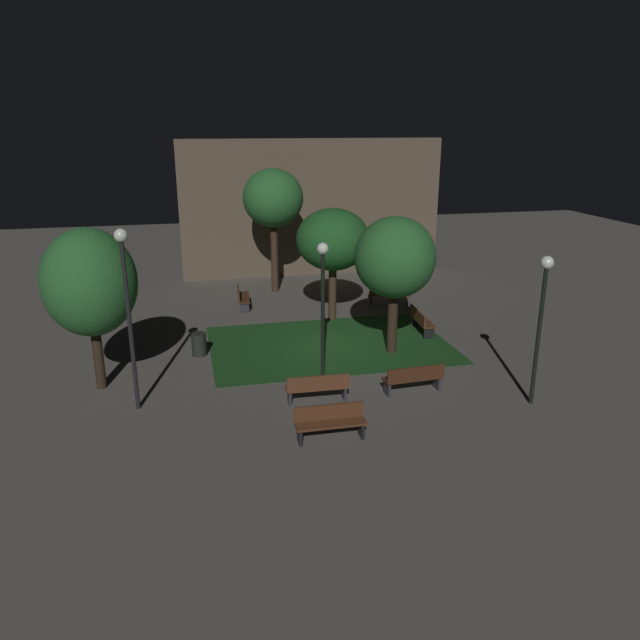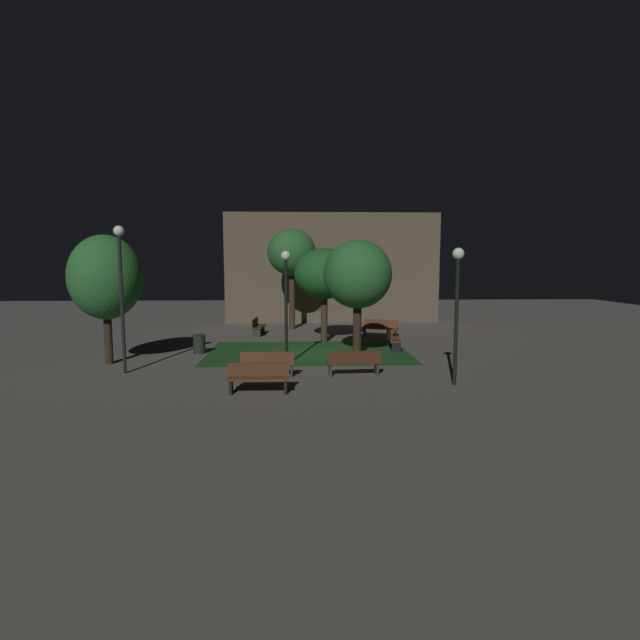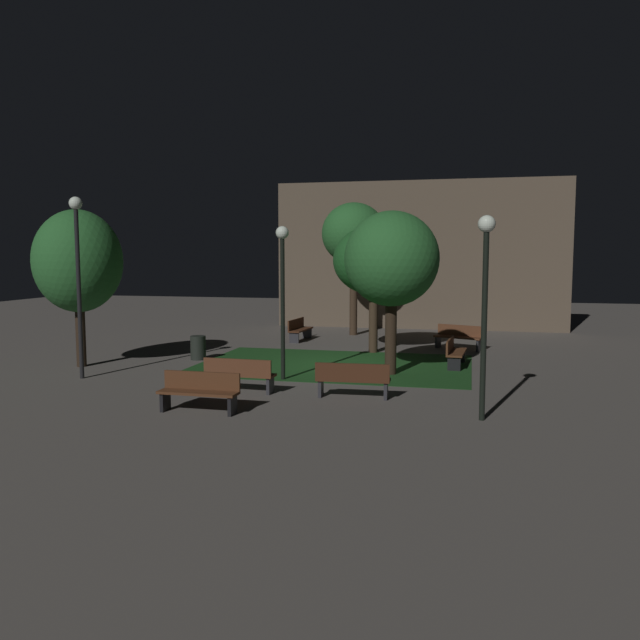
{
  "view_description": "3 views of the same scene",
  "coord_description": "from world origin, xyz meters",
  "px_view_note": "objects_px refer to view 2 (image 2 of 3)",
  "views": [
    {
      "loc": [
        -4.92,
        -19.73,
        7.62
      ],
      "look_at": [
        -0.41,
        -0.06,
        1.07
      ],
      "focal_mm": 34.1,
      "sensor_mm": 36.0,
      "label": 1
    },
    {
      "loc": [
        -0.44,
        -21.19,
        3.86
      ],
      "look_at": [
        0.48,
        -0.44,
        1.48
      ],
      "focal_mm": 28.6,
      "sensor_mm": 36.0,
      "label": 2
    },
    {
      "loc": [
        4.2,
        -19.38,
        3.47
      ],
      "look_at": [
        -0.36,
        -0.06,
        1.45
      ],
      "focal_mm": 36.03,
      "sensor_mm": 36.0,
      "label": 3
    }
  ],
  "objects_px": {
    "bench_front_left": "(268,363)",
    "bench_by_lamp": "(257,326)",
    "lamp_post_near_wall": "(121,275)",
    "bench_path_side": "(258,377)",
    "tree_near_wall": "(358,275)",
    "lamp_post_path_center": "(457,292)",
    "bench_back_row": "(354,362)",
    "tree_back_right": "(292,253)",
    "tree_left_canopy": "(324,274)",
    "tree_lawn_side": "(105,278)",
    "trash_bin": "(199,344)",
    "bench_front_right": "(393,339)",
    "bench_near_trees": "(380,328)",
    "lamp_post_plaza_east": "(286,287)"
  },
  "relations": [
    {
      "from": "bench_front_right",
      "to": "bench_by_lamp",
      "type": "bearing_deg",
      "value": 142.84
    },
    {
      "from": "bench_near_trees",
      "to": "lamp_post_near_wall",
      "type": "distance_m",
      "value": 13.45
    },
    {
      "from": "bench_path_side",
      "to": "tree_near_wall",
      "type": "height_order",
      "value": "tree_near_wall"
    },
    {
      "from": "bench_front_left",
      "to": "bench_by_lamp",
      "type": "relative_size",
      "value": 0.99
    },
    {
      "from": "lamp_post_near_wall",
      "to": "trash_bin",
      "type": "xyz_separation_m",
      "value": [
        1.84,
        3.8,
        -2.99
      ]
    },
    {
      "from": "bench_back_row",
      "to": "tree_left_canopy",
      "type": "xyz_separation_m",
      "value": [
        -0.62,
        7.43,
        2.78
      ]
    },
    {
      "from": "bench_path_side",
      "to": "bench_back_row",
      "type": "bearing_deg",
      "value": 34.49
    },
    {
      "from": "bench_back_row",
      "to": "lamp_post_near_wall",
      "type": "relative_size",
      "value": 0.36
    },
    {
      "from": "tree_lawn_side",
      "to": "bench_front_right",
      "type": "bearing_deg",
      "value": 13.23
    },
    {
      "from": "bench_by_lamp",
      "to": "bench_front_right",
      "type": "distance_m",
      "value": 7.91
    },
    {
      "from": "bench_by_lamp",
      "to": "tree_near_wall",
      "type": "height_order",
      "value": "tree_near_wall"
    },
    {
      "from": "tree_lawn_side",
      "to": "trash_bin",
      "type": "distance_m",
      "value": 4.64
    },
    {
      "from": "bench_front_left",
      "to": "lamp_post_near_wall",
      "type": "height_order",
      "value": "lamp_post_near_wall"
    },
    {
      "from": "bench_front_left",
      "to": "lamp_post_near_wall",
      "type": "bearing_deg",
      "value": 171.38
    },
    {
      "from": "tree_near_wall",
      "to": "lamp_post_plaza_east",
      "type": "height_order",
      "value": "tree_near_wall"
    },
    {
      "from": "tree_left_canopy",
      "to": "trash_bin",
      "type": "height_order",
      "value": "tree_left_canopy"
    },
    {
      "from": "tree_near_wall",
      "to": "lamp_post_plaza_east",
      "type": "bearing_deg",
      "value": -152.15
    },
    {
      "from": "bench_front_right",
      "to": "lamp_post_path_center",
      "type": "xyz_separation_m",
      "value": [
        0.75,
        -6.54,
        2.45
      ]
    },
    {
      "from": "tree_left_canopy",
      "to": "lamp_post_plaza_east",
      "type": "distance_m",
      "value": 5.81
    },
    {
      "from": "lamp_post_near_wall",
      "to": "lamp_post_plaza_east",
      "type": "relative_size",
      "value": 1.19
    },
    {
      "from": "tree_lawn_side",
      "to": "lamp_post_path_center",
      "type": "distance_m",
      "value": 12.69
    },
    {
      "from": "bench_by_lamp",
      "to": "tree_back_right",
      "type": "height_order",
      "value": "tree_back_right"
    },
    {
      "from": "bench_front_left",
      "to": "bench_path_side",
      "type": "relative_size",
      "value": 1.01
    },
    {
      "from": "tree_near_wall",
      "to": "bench_near_trees",
      "type": "bearing_deg",
      "value": 71.68
    },
    {
      "from": "bench_front_right",
      "to": "tree_back_right",
      "type": "height_order",
      "value": "tree_back_right"
    },
    {
      "from": "bench_path_side",
      "to": "tree_lawn_side",
      "type": "height_order",
      "value": "tree_lawn_side"
    },
    {
      "from": "tree_near_wall",
      "to": "tree_lawn_side",
      "type": "distance_m",
      "value": 9.6
    },
    {
      "from": "tree_left_canopy",
      "to": "bench_back_row",
      "type": "bearing_deg",
      "value": -85.23
    },
    {
      "from": "bench_path_side",
      "to": "lamp_post_plaza_east",
      "type": "bearing_deg",
      "value": 79.53
    },
    {
      "from": "bench_front_right",
      "to": "trash_bin",
      "type": "distance_m",
      "value": 8.36
    },
    {
      "from": "bench_back_row",
      "to": "lamp_post_path_center",
      "type": "distance_m",
      "value": 4.14
    },
    {
      "from": "bench_front_right",
      "to": "bench_front_left",
      "type": "bearing_deg",
      "value": -135.3
    },
    {
      "from": "tree_lawn_side",
      "to": "trash_bin",
      "type": "xyz_separation_m",
      "value": [
        2.99,
        2.08,
        -2.87
      ]
    },
    {
      "from": "bench_front_left",
      "to": "tree_back_right",
      "type": "distance_m",
      "value": 12.87
    },
    {
      "from": "bench_path_side",
      "to": "bench_front_right",
      "type": "distance_m",
      "value": 8.99
    },
    {
      "from": "tree_left_canopy",
      "to": "bench_front_right",
      "type": "bearing_deg",
      "value": -38.41
    },
    {
      "from": "bench_path_side",
      "to": "lamp_post_path_center",
      "type": "relative_size",
      "value": 0.42
    },
    {
      "from": "bench_front_right",
      "to": "lamp_post_path_center",
      "type": "height_order",
      "value": "lamp_post_path_center"
    },
    {
      "from": "lamp_post_plaza_east",
      "to": "tree_left_canopy",
      "type": "bearing_deg",
      "value": 72.93
    },
    {
      "from": "bench_front_left",
      "to": "bench_near_trees",
      "type": "height_order",
      "value": "same"
    },
    {
      "from": "bench_front_left",
      "to": "bench_by_lamp",
      "type": "height_order",
      "value": "same"
    },
    {
      "from": "bench_front_left",
      "to": "lamp_post_plaza_east",
      "type": "relative_size",
      "value": 0.43
    },
    {
      "from": "bench_front_left",
      "to": "trash_bin",
      "type": "relative_size",
      "value": 2.29
    },
    {
      "from": "tree_back_right",
      "to": "tree_near_wall",
      "type": "xyz_separation_m",
      "value": [
        2.72,
        -8.88,
        -1.0
      ]
    },
    {
      "from": "tree_near_wall",
      "to": "trash_bin",
      "type": "bearing_deg",
      "value": 169.89
    },
    {
      "from": "bench_back_row",
      "to": "lamp_post_path_center",
      "type": "xyz_separation_m",
      "value": [
        3.02,
        -1.4,
        2.45
      ]
    },
    {
      "from": "lamp_post_path_center",
      "to": "bench_by_lamp",
      "type": "bearing_deg",
      "value": 121.93
    },
    {
      "from": "tree_near_wall",
      "to": "trash_bin",
      "type": "height_order",
      "value": "tree_near_wall"
    },
    {
      "from": "bench_front_left",
      "to": "tree_back_right",
      "type": "relative_size",
      "value": 0.32
    },
    {
      "from": "trash_bin",
      "to": "tree_lawn_side",
      "type": "bearing_deg",
      "value": -145.21
    }
  ]
}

